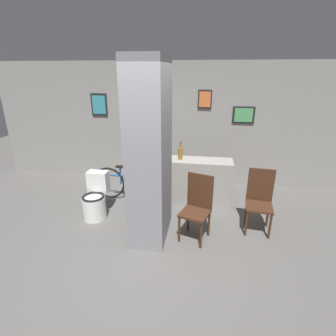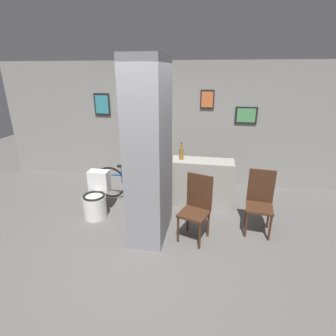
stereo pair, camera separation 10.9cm
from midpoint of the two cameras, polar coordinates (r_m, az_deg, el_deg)
ground_plane at (r=3.92m, az=-4.52°, el=-17.44°), size 14.00×14.00×0.00m
wall_back at (r=5.78m, az=1.79°, el=9.47°), size 8.00×0.09×2.60m
pillar_center at (r=3.72m, az=-3.32°, el=3.13°), size 0.53×0.93×2.60m
counter_shelf at (r=4.95m, az=6.21°, el=-3.08°), size 1.43×0.44×0.88m
toilet at (r=4.73m, az=-14.73°, el=-6.45°), size 0.39×0.55×0.76m
chair_near_pillar at (r=3.94m, az=6.98°, el=-8.12°), size 0.50×0.50×0.99m
chair_by_doorway at (r=4.34m, az=20.05°, el=-6.52°), size 0.43×0.43×0.99m
bicycle at (r=5.14m, az=-6.60°, el=-3.36°), size 1.67×0.42×0.70m
bottle_tall at (r=4.76m, az=3.59°, el=3.27°), size 0.08×0.08×0.33m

